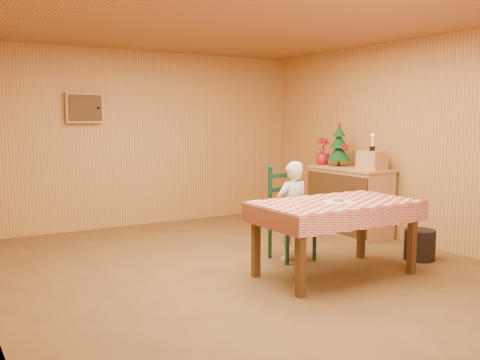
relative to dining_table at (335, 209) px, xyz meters
name	(u,v)px	position (x,y,z in m)	size (l,w,h in m)	color
ground	(250,271)	(-0.68, 0.56, -0.69)	(6.00, 6.00, 0.00)	brown
cabin_walls	(224,98)	(-0.68, 1.09, 1.14)	(5.10, 6.05, 2.65)	#C98D48
dining_table	(335,209)	(0.00, 0.00, 0.00)	(1.66, 0.96, 0.77)	#4A2D13
ladder_chair	(289,215)	(0.00, 0.79, -0.18)	(0.44, 0.40, 1.08)	black
seated_child	(292,211)	(0.00, 0.73, -0.13)	(0.41, 0.27, 1.12)	silver
napkin	(339,202)	(0.00, -0.05, 0.08)	(0.26, 0.26, 0.00)	white
donut	(339,199)	(0.00, -0.05, 0.11)	(0.12, 0.12, 0.04)	#D2874B
shelf_unit	(349,201)	(1.51, 1.43, -0.22)	(0.54, 1.24, 0.93)	tan
crate	(372,160)	(1.52, 1.03, 0.37)	(0.30, 0.30, 0.25)	tan
christmas_tree	(339,146)	(1.52, 1.68, 0.52)	(0.34, 0.34, 0.62)	#4A2D13
flower_arrangement	(323,151)	(1.47, 1.98, 0.44)	(0.22, 0.22, 0.39)	#A60F1C
candle_set	(372,146)	(1.52, 1.03, 0.56)	(0.07, 0.07, 0.22)	black
storage_bin	(420,245)	(1.24, -0.03, -0.51)	(0.35, 0.35, 0.35)	black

